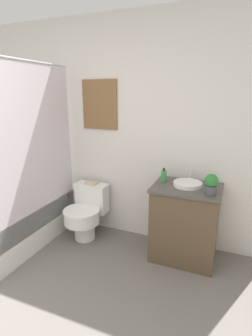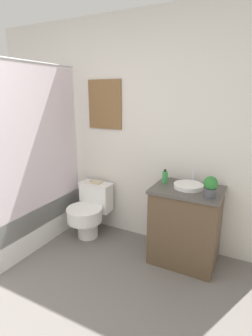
{
  "view_description": "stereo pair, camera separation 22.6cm",
  "coord_description": "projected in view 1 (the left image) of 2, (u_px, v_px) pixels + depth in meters",
  "views": [
    {
      "loc": [
        1.25,
        -0.49,
        1.67
      ],
      "look_at": [
        0.31,
        1.81,
        0.97
      ],
      "focal_mm": 28.0,
      "sensor_mm": 36.0,
      "label": 1
    },
    {
      "loc": [
        1.46,
        -0.39,
        1.67
      ],
      "look_at": [
        0.31,
        1.81,
        0.97
      ],
      "focal_mm": 28.0,
      "sensor_mm": 36.0,
      "label": 2
    }
  ],
  "objects": [
    {
      "name": "soap_bottle",
      "position": [
        164.0,
        176.0,
        2.72
      ],
      "size": [
        0.06,
        0.06,
        0.14
      ],
      "color": "green",
      "rests_on": "vanity"
    },
    {
      "name": "toilet",
      "position": [
        86.0,
        211.0,
        3.11
      ],
      "size": [
        0.42,
        0.56,
        0.62
      ],
      "color": "white",
      "rests_on": "ground_plane"
    },
    {
      "name": "vanity",
      "position": [
        185.0,
        223.0,
        2.69
      ],
      "size": [
        0.67,
        0.5,
        0.79
      ],
      "color": "brown",
      "rests_on": "ground_plane"
    },
    {
      "name": "wall_back",
      "position": [
        116.0,
        131.0,
        3.04
      ],
      "size": [
        3.45,
        0.07,
        2.5
      ],
      "color": "silver",
      "rests_on": "ground_plane"
    },
    {
      "name": "shower_area",
      "position": [
        16.0,
        222.0,
        2.93
      ],
      "size": [
        0.63,
        1.52,
        1.98
      ],
      "color": "white",
      "rests_on": "ground_plane"
    },
    {
      "name": "potted_plant",
      "position": [
        211.0,
        184.0,
        2.35
      ],
      "size": [
        0.12,
        0.12,
        0.19
      ],
      "color": "#4C4C51",
      "rests_on": "vanity"
    },
    {
      "name": "sink",
      "position": [
        188.0,
        184.0,
        2.59
      ],
      "size": [
        0.28,
        0.32,
        0.13
      ],
      "color": "white",
      "rests_on": "vanity"
    },
    {
      "name": "book_on_tank",
      "position": [
        92.0,
        183.0,
        3.16
      ],
      "size": [
        0.15,
        0.11,
        0.02
      ],
      "color": "beige",
      "rests_on": "toilet"
    }
  ]
}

